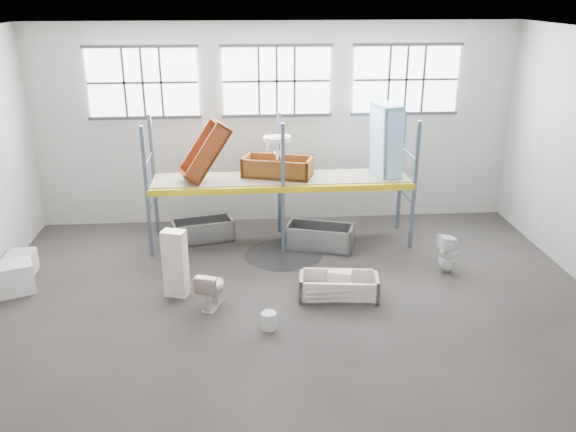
{
  "coord_description": "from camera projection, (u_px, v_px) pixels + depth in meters",
  "views": [
    {
      "loc": [
        -0.91,
        -9.79,
        5.73
      ],
      "look_at": [
        0.0,
        1.5,
        1.4
      ],
      "focal_mm": 37.42,
      "sensor_mm": 36.0,
      "label": 1
    }
  ],
  "objects": [
    {
      "name": "rack_beam_back",
      "position": [
        279.0,
        174.0,
        14.51
      ],
      "size": [
        6.0,
        0.1,
        0.14
      ],
      "primitive_type": "cube",
      "color": "yellow",
      "rests_on": "floor"
    },
    {
      "name": "rack_upright_lb",
      "position": [
        154.0,
        177.0,
        14.28
      ],
      "size": [
        0.08,
        0.08,
        3.0
      ],
      "primitive_type": "cube",
      "color": "slate",
      "rests_on": "floor"
    },
    {
      "name": "sink_in_tub",
      "position": [
        313.0,
        290.0,
        11.8
      ],
      "size": [
        0.47,
        0.47,
        0.14
      ],
      "primitive_type": "imported",
      "rotation": [
        0.0,
        0.0,
        0.16
      ],
      "color": "beige",
      "rests_on": "bathtub_beige"
    },
    {
      "name": "carton_far",
      "position": [
        21.0,
        263.0,
        12.78
      ],
      "size": [
        0.6,
        0.6,
        0.47
      ],
      "primitive_type": "cube",
      "rotation": [
        0.0,
        0.0,
        0.07
      ],
      "color": "beige",
      "rests_on": "floor"
    },
    {
      "name": "cistern_tall",
      "position": [
        175.0,
        264.0,
        11.7
      ],
      "size": [
        0.51,
        0.41,
        1.37
      ],
      "primitive_type": "cube",
      "rotation": [
        0.0,
        0.0,
        -0.31
      ],
      "color": "#F1DECB",
      "rests_on": "floor"
    },
    {
      "name": "rack_upright_mb",
      "position": [
        279.0,
        174.0,
        14.51
      ],
      "size": [
        0.08,
        0.08,
        3.0
      ],
      "primitive_type": "cube",
      "color": "slate",
      "rests_on": "floor"
    },
    {
      "name": "rack_upright_rb",
      "position": [
        401.0,
        171.0,
        14.73
      ],
      "size": [
        0.08,
        0.08,
        3.0
      ],
      "primitive_type": "cube",
      "color": "slate",
      "rests_on": "floor"
    },
    {
      "name": "wall_back",
      "position": [
        277.0,
        125.0,
        15.04
      ],
      "size": [
        12.0,
        0.1,
        5.0
      ],
      "primitive_type": "cube",
      "color": "#ADA9A1",
      "rests_on": "ground"
    },
    {
      "name": "cistern_spare",
      "position": [
        340.0,
        281.0,
        11.88
      ],
      "size": [
        0.5,
        0.34,
        0.44
      ],
      "primitive_type": "cube",
      "rotation": [
        0.0,
        0.0,
        -0.29
      ],
      "color": "beige",
      "rests_on": "bathtub_beige"
    },
    {
      "name": "steel_tub_left",
      "position": [
        203.0,
        230.0,
        14.42
      ],
      "size": [
        1.54,
        0.98,
        0.52
      ],
      "primitive_type": null,
      "rotation": [
        0.0,
        0.0,
        0.24
      ],
      "color": "#A7AAAE",
      "rests_on": "floor"
    },
    {
      "name": "rack_upright_ma",
      "position": [
        283.0,
        190.0,
        13.39
      ],
      "size": [
        0.08,
        0.08,
        3.0
      ],
      "primitive_type": "cube",
      "color": "slate",
      "rests_on": "floor"
    },
    {
      "name": "sink_on_shelf",
      "position": [
        277.0,
        158.0,
        13.62
      ],
      "size": [
        0.72,
        0.62,
        0.56
      ],
      "primitive_type": "imported",
      "rotation": [
        0.0,
        0.0,
        0.24
      ],
      "color": "white",
      "rests_on": "rust_tub_flat"
    },
    {
      "name": "window_right",
      "position": [
        406.0,
        79.0,
        14.78
      ],
      "size": [
        2.6,
        0.04,
        1.6
      ],
      "primitive_type": "cube",
      "color": "white",
      "rests_on": "wall_back"
    },
    {
      "name": "rack_upright_la",
      "position": [
        147.0,
        193.0,
        13.16
      ],
      "size": [
        0.08,
        0.08,
        3.0
      ],
      "primitive_type": "cube",
      "color": "slate",
      "rests_on": "floor"
    },
    {
      "name": "floor",
      "position": [
        294.0,
        317.0,
        11.24
      ],
      "size": [
        12.0,
        10.0,
        0.1
      ],
      "primitive_type": "cube",
      "color": "#49413E",
      "rests_on": "ground"
    },
    {
      "name": "rack_upright_ra",
      "position": [
        415.0,
        186.0,
        13.62
      ],
      "size": [
        0.08,
        0.08,
        3.0
      ],
      "primitive_type": "cube",
      "color": "slate",
      "rests_on": "floor"
    },
    {
      "name": "wet_patch",
      "position": [
        284.0,
        254.0,
        13.74
      ],
      "size": [
        1.8,
        1.8,
        0.0
      ],
      "primitive_type": "cylinder",
      "color": "black",
      "rests_on": "floor"
    },
    {
      "name": "bathtub_beige",
      "position": [
        339.0,
        286.0,
        11.78
      ],
      "size": [
        1.62,
        0.91,
        0.45
      ],
      "primitive_type": null,
      "rotation": [
        0.0,
        0.0,
        -0.12
      ],
      "color": "beige",
      "rests_on": "floor"
    },
    {
      "name": "toilet_beige",
      "position": [
        211.0,
        288.0,
        11.39
      ],
      "size": [
        0.65,
        0.84,
        0.76
      ],
      "primitive_type": "imported",
      "rotation": [
        0.0,
        0.0,
        2.8
      ],
      "color": "silver",
      "rests_on": "floor"
    },
    {
      "name": "shelf_deck",
      "position": [
        281.0,
        178.0,
        13.92
      ],
      "size": [
        5.9,
        1.1,
        0.03
      ],
      "primitive_type": "cube",
      "color": "gray",
      "rests_on": "floor"
    },
    {
      "name": "wall_front",
      "position": [
        344.0,
        354.0,
        5.63
      ],
      "size": [
        12.0,
        0.1,
        5.0
      ],
      "primitive_type": "cube",
      "color": "#A7A39B",
      "rests_on": "ground"
    },
    {
      "name": "toilet_white",
      "position": [
        448.0,
        254.0,
        12.75
      ],
      "size": [
        0.44,
        0.44,
        0.86
      ],
      "primitive_type": "imported",
      "rotation": [
        0.0,
        0.0,
        -1.43
      ],
      "color": "white",
      "rests_on": "floor"
    },
    {
      "name": "steel_tub_right",
      "position": [
        320.0,
        237.0,
        13.99
      ],
      "size": [
        1.67,
        1.14,
        0.56
      ],
      "primitive_type": null,
      "rotation": [
        0.0,
        0.0,
        -0.31
      ],
      "color": "#A9ABB0",
      "rests_on": "floor"
    },
    {
      "name": "rack_beam_front",
      "position": [
        283.0,
        190.0,
        13.39
      ],
      "size": [
        6.0,
        0.1,
        0.14
      ],
      "primitive_type": "cube",
      "color": "yellow",
      "rests_on": "floor"
    },
    {
      "name": "ceiling",
      "position": [
        296.0,
        33.0,
        9.42
      ],
      "size": [
        12.0,
        10.0,
        0.1
      ],
      "primitive_type": "cube",
      "color": "silver",
      "rests_on": "ground"
    },
    {
      "name": "window_left",
      "position": [
        143.0,
        83.0,
        14.3
      ],
      "size": [
        2.6,
        0.04,
        1.6
      ],
      "primitive_type": "cube",
      "color": "white",
      "rests_on": "wall_back"
    },
    {
      "name": "rust_tub_tilted",
      "position": [
        205.0,
        151.0,
        13.43
      ],
      "size": [
        1.3,
        0.96,
        1.42
      ],
      "primitive_type": null,
      "rotation": [
        0.0,
        -0.96,
        0.27
      ],
      "color": "#934017",
      "rests_on": "shelf_deck"
    },
    {
      "name": "blue_tub_upright",
      "position": [
        386.0,
        142.0,
        13.83
      ],
      "size": [
        0.71,
        0.91,
        1.74
      ],
      "primitive_type": null,
      "rotation": [
        0.0,
        1.54,
        0.22
      ],
      "color": "#99D3F1",
      "rests_on": "shelf_deck"
    },
    {
      "name": "window_mid",
      "position": [
        277.0,
        81.0,
        14.54
      ],
      "size": [
        2.6,
        0.04,
        1.6
      ],
      "primitive_type": "cube",
      "color": "white",
      "rests_on": "wall_back"
    },
    {
      "name": "carton_near",
      "position": [
        14.0,
        278.0,
        11.96
      ],
      "size": [
        0.9,
        0.85,
        0.62
      ],
      "primitive_type": "cube",
      "rotation": [
        0.0,
        0.0,
        0.4
      ],
      "color": "white",
      "rests_on": "floor"
    },
    {
      "name": "bucket",
      "position": [
        269.0,
        321.0,
        10.7
      ],
      "size": [
        0.34,
        0.34,
        0.32
      ],
      "primitive_type": "cylinder",
      "rotation": [
        0.0,
        0.0,
        -0.29
      ],
      "color": "beige",
      "rests_on": "floor"
    },
    {
      "name": "rust_tub_flat",
      "position": [
        278.0,
        167.0,
        13.94
      ],
      "size": [
        1.73,
        1.19,
        0.44
      ],
      "primitive_type": null,
      "rotation": [
        0.0,
        0.0,
        -0.31
      ],
      "color": "brown",
      "rests_on": "shelf_deck"
    }
  ]
}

